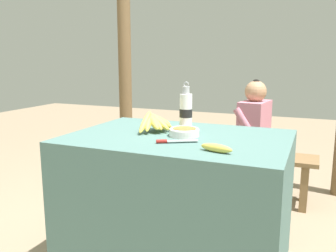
{
  "coord_description": "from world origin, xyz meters",
  "views": [
    {
      "loc": [
        0.71,
        -1.83,
        1.23
      ],
      "look_at": [
        -0.08,
        0.05,
        0.84
      ],
      "focal_mm": 38.0,
      "sensor_mm": 36.0,
      "label": 1
    }
  ],
  "objects_px": {
    "serving_bowl": "(184,132)",
    "loose_banana_front": "(216,148)",
    "knife": "(171,141)",
    "banana_bunch_ripe": "(155,121)",
    "support_post_near": "(125,68)",
    "wooden_bench": "(210,155)",
    "water_bottle": "(186,112)",
    "banana_bunch_green": "(163,138)",
    "seated_vendor": "(248,132)"
  },
  "relations": [
    {
      "from": "serving_bowl",
      "to": "support_post_near",
      "type": "distance_m",
      "value": 2.1
    },
    {
      "from": "water_bottle",
      "to": "support_post_near",
      "type": "height_order",
      "value": "support_post_near"
    },
    {
      "from": "serving_bowl",
      "to": "support_post_near",
      "type": "bearing_deg",
      "value": 128.56
    },
    {
      "from": "loose_banana_front",
      "to": "knife",
      "type": "relative_size",
      "value": 0.84
    },
    {
      "from": "loose_banana_front",
      "to": "banana_bunch_green",
      "type": "xyz_separation_m",
      "value": [
        -0.92,
        1.48,
        -0.34
      ]
    },
    {
      "from": "serving_bowl",
      "to": "loose_banana_front",
      "type": "relative_size",
      "value": 1.01
    },
    {
      "from": "knife",
      "to": "support_post_near",
      "type": "bearing_deg",
      "value": 95.1
    },
    {
      "from": "water_bottle",
      "to": "loose_banana_front",
      "type": "xyz_separation_m",
      "value": [
        0.29,
        -0.39,
        -0.1
      ]
    },
    {
      "from": "serving_bowl",
      "to": "wooden_bench",
      "type": "xyz_separation_m",
      "value": [
        -0.19,
        1.22,
        -0.47
      ]
    },
    {
      "from": "knife",
      "to": "seated_vendor",
      "type": "xyz_separation_m",
      "value": [
        0.16,
        1.37,
        -0.2
      ]
    },
    {
      "from": "loose_banana_front",
      "to": "wooden_bench",
      "type": "height_order",
      "value": "loose_banana_front"
    },
    {
      "from": "banana_bunch_ripe",
      "to": "banana_bunch_green",
      "type": "relative_size",
      "value": 1.26
    },
    {
      "from": "serving_bowl",
      "to": "seated_vendor",
      "type": "height_order",
      "value": "seated_vendor"
    },
    {
      "from": "knife",
      "to": "serving_bowl",
      "type": "bearing_deg",
      "value": 57.74
    },
    {
      "from": "wooden_bench",
      "to": "banana_bunch_green",
      "type": "distance_m",
      "value": 0.49
    },
    {
      "from": "serving_bowl",
      "to": "wooden_bench",
      "type": "height_order",
      "value": "serving_bowl"
    },
    {
      "from": "loose_banana_front",
      "to": "knife",
      "type": "distance_m",
      "value": 0.28
    },
    {
      "from": "water_bottle",
      "to": "loose_banana_front",
      "type": "relative_size",
      "value": 1.77
    },
    {
      "from": "banana_bunch_green",
      "to": "seated_vendor",
      "type": "bearing_deg",
      "value": -1.6
    },
    {
      "from": "knife",
      "to": "wooden_bench",
      "type": "relative_size",
      "value": 0.11
    },
    {
      "from": "serving_bowl",
      "to": "wooden_bench",
      "type": "bearing_deg",
      "value": 98.83
    },
    {
      "from": "knife",
      "to": "banana_bunch_green",
      "type": "relative_size",
      "value": 0.83
    },
    {
      "from": "banana_bunch_green",
      "to": "support_post_near",
      "type": "bearing_deg",
      "value": 146.76
    },
    {
      "from": "banana_bunch_ripe",
      "to": "loose_banana_front",
      "type": "distance_m",
      "value": 0.57
    },
    {
      "from": "banana_bunch_green",
      "to": "serving_bowl",
      "type": "bearing_deg",
      "value": -61.29
    },
    {
      "from": "banana_bunch_ripe",
      "to": "serving_bowl",
      "type": "distance_m",
      "value": 0.22
    },
    {
      "from": "serving_bowl",
      "to": "wooden_bench",
      "type": "relative_size",
      "value": 0.09
    },
    {
      "from": "serving_bowl",
      "to": "banana_bunch_green",
      "type": "height_order",
      "value": "serving_bowl"
    },
    {
      "from": "wooden_bench",
      "to": "seated_vendor",
      "type": "relative_size",
      "value": 1.74
    },
    {
      "from": "loose_banana_front",
      "to": "seated_vendor",
      "type": "relative_size",
      "value": 0.16
    },
    {
      "from": "serving_bowl",
      "to": "knife",
      "type": "xyz_separation_m",
      "value": [
        -0.01,
        -0.18,
        -0.02
      ]
    },
    {
      "from": "serving_bowl",
      "to": "banana_bunch_green",
      "type": "xyz_separation_m",
      "value": [
        -0.66,
        1.21,
        -0.35
      ]
    },
    {
      "from": "serving_bowl",
      "to": "seated_vendor",
      "type": "relative_size",
      "value": 0.16
    },
    {
      "from": "water_bottle",
      "to": "knife",
      "type": "bearing_deg",
      "value": -84.43
    },
    {
      "from": "support_post_near",
      "to": "banana_bunch_ripe",
      "type": "bearing_deg",
      "value": -55.16
    },
    {
      "from": "wooden_bench",
      "to": "knife",
      "type": "bearing_deg",
      "value": -82.51
    },
    {
      "from": "water_bottle",
      "to": "banana_bunch_green",
      "type": "height_order",
      "value": "water_bottle"
    },
    {
      "from": "water_bottle",
      "to": "support_post_near",
      "type": "xyz_separation_m",
      "value": [
        -1.26,
        1.5,
        0.21
      ]
    },
    {
      "from": "loose_banana_front",
      "to": "banana_bunch_green",
      "type": "bearing_deg",
      "value": 121.98
    },
    {
      "from": "seated_vendor",
      "to": "banana_bunch_green",
      "type": "distance_m",
      "value": 0.83
    },
    {
      "from": "seated_vendor",
      "to": "banana_bunch_green",
      "type": "bearing_deg",
      "value": 6.41
    },
    {
      "from": "serving_bowl",
      "to": "water_bottle",
      "type": "bearing_deg",
      "value": 105.82
    },
    {
      "from": "serving_bowl",
      "to": "loose_banana_front",
      "type": "distance_m",
      "value": 0.37
    },
    {
      "from": "banana_bunch_ripe",
      "to": "support_post_near",
      "type": "xyz_separation_m",
      "value": [
        -1.09,
        1.57,
        0.27
      ]
    },
    {
      "from": "wooden_bench",
      "to": "support_post_near",
      "type": "relative_size",
      "value": 0.82
    },
    {
      "from": "support_post_near",
      "to": "seated_vendor",
      "type": "bearing_deg",
      "value": -16.81
    },
    {
      "from": "knife",
      "to": "wooden_bench",
      "type": "xyz_separation_m",
      "value": [
        -0.18,
        1.39,
        -0.45
      ]
    },
    {
      "from": "loose_banana_front",
      "to": "support_post_near",
      "type": "bearing_deg",
      "value": 129.42
    },
    {
      "from": "water_bottle",
      "to": "seated_vendor",
      "type": "bearing_deg",
      "value": 80.08
    },
    {
      "from": "water_bottle",
      "to": "loose_banana_front",
      "type": "height_order",
      "value": "water_bottle"
    }
  ]
}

